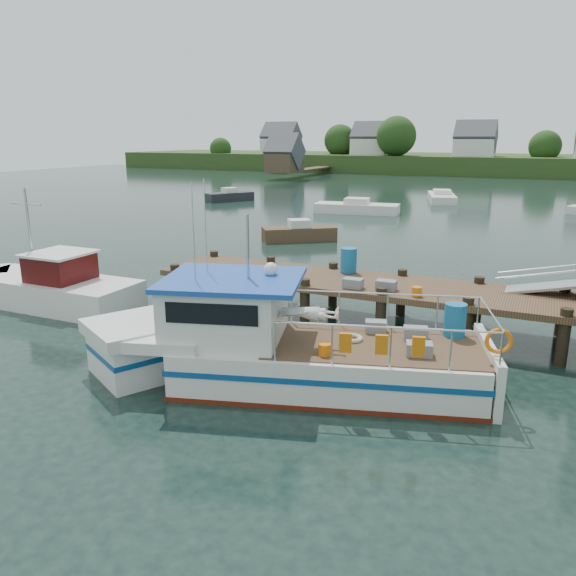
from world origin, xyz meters
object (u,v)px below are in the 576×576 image
at_px(moored_rowboat, 299,233).
at_px(moored_e, 230,196).
at_px(dock, 550,272).
at_px(moored_d, 442,197).
at_px(moored_a, 357,208).
at_px(work_boat, 45,286).
at_px(lobster_boat, 278,348).

xyz_separation_m(moored_rowboat, moored_e, (-14.37, 16.35, 0.00)).
bearing_deg(dock, moored_d, 104.15).
bearing_deg(moored_e, moored_a, 7.98).
height_order(moored_rowboat, moored_a, moored_rowboat).
height_order(work_boat, moored_a, work_boat).
height_order(lobster_boat, moored_e, lobster_boat).
distance_m(work_boat, moored_a, 28.92).
distance_m(dock, moored_a, 29.51).
bearing_deg(moored_rowboat, work_boat, -108.29).
bearing_deg(moored_e, moored_d, 45.27).
relative_size(dock, moored_e, 3.55).
height_order(dock, moored_d, dock).
height_order(work_boat, moored_e, work_boat).
xyz_separation_m(dock, moored_e, (-27.80, 29.28, -1.78)).
relative_size(moored_rowboat, moored_e, 0.92).
bearing_deg(work_boat, moored_rowboat, 78.11).
bearing_deg(moored_rowboat, dock, -50.65).
distance_m(moored_d, moored_e, 20.06).
bearing_deg(moored_d, work_boat, -84.50).
height_order(dock, lobster_boat, lobster_boat).
bearing_deg(lobster_boat, dock, 25.94).
bearing_deg(dock, moored_e, 133.52).
xyz_separation_m(moored_a, moored_d, (4.68, 11.36, -0.04)).
bearing_deg(lobster_boat, moored_a, 88.05).
relative_size(moored_rowboat, moored_d, 0.62).
bearing_deg(moored_d, dock, -60.09).
relative_size(lobster_boat, moored_d, 1.50).
height_order(lobster_boat, moored_rowboat, lobster_boat).
bearing_deg(work_boat, moored_d, 79.38).
bearing_deg(lobster_boat, moored_e, 105.71).
bearing_deg(lobster_boat, work_boat, 150.23).
relative_size(dock, work_boat, 2.08).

